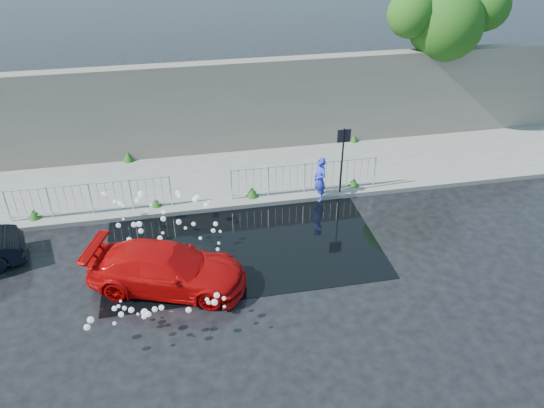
# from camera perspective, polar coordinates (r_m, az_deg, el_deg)

# --- Properties ---
(ground) EXTENTS (90.00, 90.00, 0.00)m
(ground) POSITION_cam_1_polar(r_m,az_deg,el_deg) (15.19, -4.52, -6.56)
(ground) COLOR black
(ground) RESTS_ON ground
(pavement) EXTENTS (30.00, 4.00, 0.15)m
(pavement) POSITION_cam_1_polar(r_m,az_deg,el_deg) (19.31, -6.42, 2.71)
(pavement) COLOR slate
(pavement) RESTS_ON ground
(curb) EXTENTS (30.00, 0.25, 0.16)m
(curb) POSITION_cam_1_polar(r_m,az_deg,el_deg) (17.59, -5.78, -0.38)
(curb) COLOR slate
(curb) RESTS_ON ground
(retaining_wall) EXTENTS (30.00, 0.60, 3.50)m
(retaining_wall) POSITION_cam_1_polar(r_m,az_deg,el_deg) (20.53, -7.34, 10.11)
(retaining_wall) COLOR #6B645A
(retaining_wall) RESTS_ON pavement
(puddle) EXTENTS (8.00, 5.00, 0.01)m
(puddle) POSITION_cam_1_polar(r_m,az_deg,el_deg) (16.02, -3.20, -4.16)
(puddle) COLOR black
(puddle) RESTS_ON ground
(sign_post) EXTENTS (0.45, 0.06, 2.50)m
(sign_post) POSITION_cam_1_polar(r_m,az_deg,el_deg) (17.65, 7.63, 5.72)
(sign_post) COLOR black
(sign_post) RESTS_ON ground
(tree) EXTENTS (4.89, 2.92, 6.18)m
(tree) POSITION_cam_1_polar(r_m,az_deg,el_deg) (22.54, 18.45, 18.37)
(tree) COLOR #332114
(tree) RESTS_ON ground
(railing_left) EXTENTS (5.05, 0.05, 1.10)m
(railing_left) POSITION_cam_1_polar(r_m,az_deg,el_deg) (17.75, -18.94, 0.69)
(railing_left) COLOR silver
(railing_left) RESTS_ON pavement
(railing_right) EXTENTS (5.05, 0.05, 1.10)m
(railing_right) POSITION_cam_1_polar(r_m,az_deg,el_deg) (18.00, 3.53, 2.95)
(railing_right) COLOR silver
(railing_right) RESTS_ON pavement
(weeds) EXTENTS (12.17, 3.93, 0.38)m
(weeds) POSITION_cam_1_polar(r_m,az_deg,el_deg) (18.83, -7.01, 2.68)
(weeds) COLOR #1A4B14
(weeds) RESTS_ON pavement
(water_spray) EXTENTS (3.46, 5.82, 0.96)m
(water_spray) POSITION_cam_1_polar(r_m,az_deg,el_deg) (15.12, -11.72, -3.72)
(water_spray) COLOR white
(water_spray) RESTS_ON ground
(red_car) EXTENTS (4.50, 2.97, 1.21)m
(red_car) POSITION_cam_1_polar(r_m,az_deg,el_deg) (14.32, -11.21, -6.82)
(red_car) COLOR #BA0707
(red_car) RESTS_ON ground
(person) EXTENTS (0.50, 0.64, 1.56)m
(person) POSITION_cam_1_polar(r_m,az_deg,el_deg) (17.79, 5.18, 2.67)
(person) COLOR blue
(person) RESTS_ON ground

